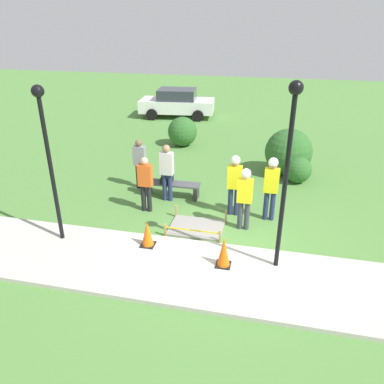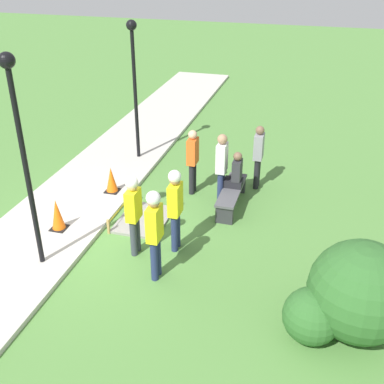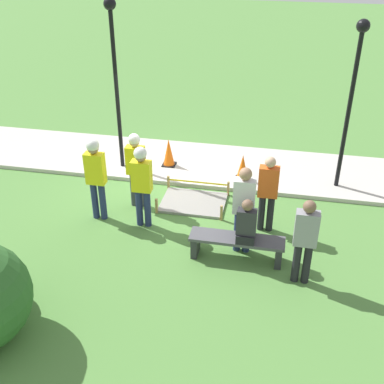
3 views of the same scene
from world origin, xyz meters
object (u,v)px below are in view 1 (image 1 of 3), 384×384
object	(u,v)px
worker_supervisor	(234,180)
worker_assistant	(271,183)
bystander_in_gray_shirt	(167,169)
parked_car_white	(177,103)
traffic_cone_far_patch	(224,252)
park_bench	(172,187)
lamppost_near	(288,154)
lamppost_far	(47,144)
worker_trainee	(245,194)
person_seated_on_bench	(167,171)
traffic_cone_near_patch	(147,234)
bystander_in_white_shirt	(140,161)
bystander_in_orange_shirt	(145,181)

from	to	relation	value
worker_supervisor	worker_assistant	bearing A→B (deg)	-4.34
bystander_in_gray_shirt	parked_car_white	size ratio (longest dim) A/B	0.42
traffic_cone_far_patch	park_bench	bearing A→B (deg)	122.32
lamppost_near	lamppost_far	world-z (taller)	lamppost_near
worker_trainee	lamppost_far	xyz separation A→B (m)	(-4.45, -1.66, 1.58)
person_seated_on_bench	parked_car_white	size ratio (longest dim) A/B	0.20
worker_assistant	lamppost_far	bearing A→B (deg)	-155.35
traffic_cone_far_patch	bystander_in_gray_shirt	xyz separation A→B (m)	(-2.24, 3.15, 0.58)
lamppost_near	parked_car_white	distance (m)	14.91
worker_supervisor	lamppost_far	xyz separation A→B (m)	(-4.08, -2.42, 1.53)
worker_assistant	lamppost_near	xyz separation A→B (m)	(0.27, -2.31, 1.64)
traffic_cone_far_patch	person_seated_on_bench	world-z (taller)	person_seated_on_bench
park_bench	worker_supervisor	bearing A→B (deg)	-20.33
park_bench	worker_supervisor	world-z (taller)	worker_supervisor
worker_supervisor	lamppost_far	distance (m)	4.98
person_seated_on_bench	lamppost_far	bearing A→B (deg)	-119.98
worker_trainee	parked_car_white	size ratio (longest dim) A/B	0.40
traffic_cone_near_patch	parked_car_white	bearing A→B (deg)	101.82
person_seated_on_bench	worker_assistant	xyz separation A→B (m)	(3.23, -0.89, 0.29)
worker_supervisor	bystander_in_gray_shirt	xyz separation A→B (m)	(-2.12, 0.48, -0.05)
traffic_cone_far_patch	worker_trainee	xyz separation A→B (m)	(0.25, 1.92, 0.58)
traffic_cone_near_patch	worker_supervisor	xyz separation A→B (m)	(1.83, 2.26, 0.66)
traffic_cone_far_patch	park_bench	distance (m)	4.06
lamppost_near	parked_car_white	xyz separation A→B (m)	(-5.92, 13.54, -1.96)
lamppost_far	parked_car_white	xyz separation A→B (m)	(-0.56, 13.57, -1.81)
bystander_in_gray_shirt	person_seated_on_bench	bearing A→B (deg)	106.40
person_seated_on_bench	bystander_in_white_shirt	size ratio (longest dim) A/B	0.53
worker_assistant	lamppost_near	size ratio (longest dim) A/B	0.45
worker_trainee	bystander_in_orange_shirt	world-z (taller)	worker_trainee
bystander_in_orange_shirt	lamppost_near	xyz separation A→B (m)	(3.81, -2.05, 1.81)
bystander_in_white_shirt	parked_car_white	distance (m)	10.06
worker_supervisor	bystander_in_white_shirt	world-z (taller)	worker_supervisor
worker_assistant	lamppost_far	xyz separation A→B (m)	(-5.10, -2.34, 1.49)
worker_supervisor	park_bench	bearing A→B (deg)	159.67
person_seated_on_bench	bystander_in_gray_shirt	distance (m)	0.40
traffic_cone_near_patch	lamppost_far	xyz separation A→B (m)	(-2.25, -0.16, 2.19)
worker_supervisor	worker_trainee	xyz separation A→B (m)	(0.37, -0.75, -0.05)
parked_car_white	bystander_in_gray_shirt	bearing A→B (deg)	-82.71
bystander_in_gray_shirt	worker_trainee	bearing A→B (deg)	-26.44
worker_supervisor	bystander_in_orange_shirt	bearing A→B (deg)	-172.38
worker_assistant	bystander_in_orange_shirt	xyz separation A→B (m)	(-3.54, -0.26, -0.17)
lamppost_far	parked_car_white	size ratio (longest dim) A/B	0.88
traffic_cone_far_patch	parked_car_white	bearing A→B (deg)	108.97
traffic_cone_far_patch	worker_assistant	world-z (taller)	worker_assistant
traffic_cone_far_patch	lamppost_near	size ratio (longest dim) A/B	0.18
worker_supervisor	bystander_in_white_shirt	xyz separation A→B (m)	(-3.26, 1.19, -0.14)
traffic_cone_far_patch	lamppost_near	distance (m)	2.60
park_bench	bystander_in_gray_shirt	distance (m)	0.75
traffic_cone_far_patch	bystander_in_gray_shirt	size ratio (longest dim) A/B	0.40
lamppost_near	worker_supervisor	bearing A→B (deg)	118.25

